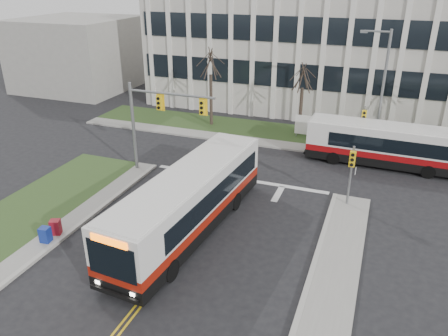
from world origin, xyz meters
TOP-DOWN VIEW (x-y plane):
  - ground at (0.00, 0.00)m, footprint 120.00×120.00m
  - sidewalk_west at (-7.00, -5.00)m, footprint 1.20×26.00m
  - sidewalk_cross at (5.00, 15.20)m, footprint 44.00×1.60m
  - building_lawn at (5.00, 18.00)m, footprint 44.00×5.00m
  - office_building at (5.00, 30.00)m, footprint 40.00×16.00m
  - building_annex at (-26.00, 26.00)m, footprint 12.00×12.00m
  - mast_arm_signal at (-5.62, 7.16)m, footprint 6.11×0.38m
  - signal_pole_near at (7.20, 6.90)m, footprint 0.34×0.39m
  - signal_pole_far at (7.20, 15.40)m, footprint 0.34×0.39m
  - streetlight at (8.03, 16.20)m, footprint 2.15×0.25m
  - directory_sign at (2.50, 17.50)m, footprint 1.50×0.12m
  - tree_left at (-6.00, 18.00)m, footprint 1.80×1.80m
  - tree_mid at (2.00, 18.20)m, footprint 1.80×1.80m
  - bus_main at (-0.41, 1.19)m, footprint 3.78×12.81m
  - bus_cross at (9.14, 14.00)m, footprint 11.24×2.73m
  - newspaper_box_blue at (-6.80, -2.55)m, footprint 0.55×0.50m
  - newspaper_box_red at (-6.80, -1.78)m, footprint 0.63×0.60m

SIDE VIEW (x-z plane):
  - ground at x=0.00m, z-range 0.00..0.00m
  - building_lawn at x=5.00m, z-range 0.00..0.12m
  - sidewalk_west at x=-7.00m, z-range 0.00..0.14m
  - sidewalk_cross at x=5.00m, z-range 0.00..0.14m
  - newspaper_box_blue at x=-6.80m, z-range 0.00..0.95m
  - newspaper_box_red at x=-6.80m, z-range 0.00..0.95m
  - directory_sign at x=2.50m, z-range 0.17..2.17m
  - bus_cross at x=9.14m, z-range 0.00..2.98m
  - bus_main at x=-0.41m, z-range 0.00..3.37m
  - signal_pole_near at x=7.20m, z-range 0.60..4.40m
  - signal_pole_far at x=7.20m, z-range 0.60..4.40m
  - building_annex at x=-26.00m, z-range 0.00..8.00m
  - mast_arm_signal at x=-5.62m, z-range 1.16..7.36m
  - tree_mid at x=2.00m, z-range 1.47..8.29m
  - streetlight at x=8.03m, z-range 0.59..9.79m
  - tree_left at x=-6.00m, z-range 1.66..9.36m
  - office_building at x=5.00m, z-range 0.00..12.00m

